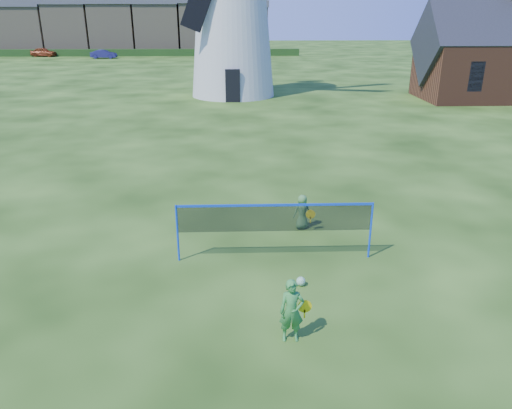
{
  "coord_description": "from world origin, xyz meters",
  "views": [
    {
      "loc": [
        -0.21,
        -11.17,
        6.06
      ],
      "look_at": [
        0.2,
        0.5,
        1.5
      ],
      "focal_mm": 34.56,
      "sensor_mm": 36.0,
      "label": 1
    }
  ],
  "objects_px": {
    "windmill": "(232,4)",
    "player_boy": "(302,212)",
    "play_ball": "(301,281)",
    "badminton_net": "(275,219)",
    "car_right": "(104,54)",
    "car_left": "(44,52)",
    "player_girl": "(292,311)",
    "chapel": "(507,58)"
  },
  "relations": [
    {
      "from": "windmill",
      "to": "chapel",
      "type": "bearing_deg",
      "value": -6.57
    },
    {
      "from": "windmill",
      "to": "player_girl",
      "type": "relative_size",
      "value": 15.01
    },
    {
      "from": "badminton_net",
      "to": "car_right",
      "type": "xyz_separation_m",
      "value": [
        -19.87,
        61.74,
        -0.55
      ]
    },
    {
      "from": "windmill",
      "to": "car_left",
      "type": "height_order",
      "value": "windmill"
    },
    {
      "from": "car_left",
      "to": "car_right",
      "type": "bearing_deg",
      "value": -98.58
    },
    {
      "from": "player_boy",
      "to": "badminton_net",
      "type": "bearing_deg",
      "value": 47.07
    },
    {
      "from": "car_left",
      "to": "car_right",
      "type": "distance_m",
      "value": 10.18
    },
    {
      "from": "badminton_net",
      "to": "chapel",
      "type": "bearing_deg",
      "value": 53.26
    },
    {
      "from": "car_left",
      "to": "car_right",
      "type": "height_order",
      "value": "car_left"
    },
    {
      "from": "chapel",
      "to": "player_girl",
      "type": "xyz_separation_m",
      "value": [
        -18.72,
        -28.64,
        -2.33
      ]
    },
    {
      "from": "windmill",
      "to": "play_ball",
      "type": "xyz_separation_m",
      "value": [
        1.82,
        -28.9,
        -6.57
      ]
    },
    {
      "from": "windmill",
      "to": "badminton_net",
      "type": "distance_m",
      "value": 28.09
    },
    {
      "from": "windmill",
      "to": "car_left",
      "type": "relative_size",
      "value": 5.3
    },
    {
      "from": "player_boy",
      "to": "play_ball",
      "type": "bearing_deg",
      "value": 66.11
    },
    {
      "from": "badminton_net",
      "to": "player_boy",
      "type": "xyz_separation_m",
      "value": [
        0.96,
        1.94,
        -0.61
      ]
    },
    {
      "from": "car_left",
      "to": "player_girl",
      "type": "bearing_deg",
      "value": -145.87
    },
    {
      "from": "player_boy",
      "to": "player_girl",
      "type": "bearing_deg",
      "value": 64.24
    },
    {
      "from": "chapel",
      "to": "badminton_net",
      "type": "xyz_separation_m",
      "value": [
        -18.81,
        -25.2,
        -1.85
      ]
    },
    {
      "from": "badminton_net",
      "to": "player_girl",
      "type": "xyz_separation_m",
      "value": [
        0.09,
        -3.45,
        -0.48
      ]
    },
    {
      "from": "car_right",
      "to": "car_left",
      "type": "bearing_deg",
      "value": 69.65
    },
    {
      "from": "windmill",
      "to": "car_left",
      "type": "distance_m",
      "value": 47.38
    },
    {
      "from": "windmill",
      "to": "badminton_net",
      "type": "xyz_separation_m",
      "value": [
        1.29,
        -27.51,
        -5.54
      ]
    },
    {
      "from": "badminton_net",
      "to": "play_ball",
      "type": "xyz_separation_m",
      "value": [
        0.54,
        -1.39,
        -1.03
      ]
    },
    {
      "from": "player_girl",
      "to": "play_ball",
      "type": "height_order",
      "value": "player_girl"
    },
    {
      "from": "windmill",
      "to": "car_right",
      "type": "xyz_separation_m",
      "value": [
        -18.58,
        34.23,
        -6.09
      ]
    },
    {
      "from": "windmill",
      "to": "player_boy",
      "type": "xyz_separation_m",
      "value": [
        2.25,
        -25.57,
        -6.15
      ]
    },
    {
      "from": "badminton_net",
      "to": "play_ball",
      "type": "relative_size",
      "value": 22.95
    },
    {
      "from": "play_ball",
      "to": "chapel",
      "type": "bearing_deg",
      "value": 55.49
    },
    {
      "from": "chapel",
      "to": "player_boy",
      "type": "xyz_separation_m",
      "value": [
        -17.85,
        -23.25,
        -2.47
      ]
    },
    {
      "from": "car_right",
      "to": "chapel",
      "type": "bearing_deg",
      "value": -134.33
    },
    {
      "from": "chapel",
      "to": "player_boy",
      "type": "relative_size",
      "value": 11.96
    },
    {
      "from": "badminton_net",
      "to": "car_right",
      "type": "bearing_deg",
      "value": 107.84
    },
    {
      "from": "player_boy",
      "to": "play_ball",
      "type": "relative_size",
      "value": 4.78
    },
    {
      "from": "windmill",
      "to": "player_girl",
      "type": "height_order",
      "value": "windmill"
    },
    {
      "from": "player_girl",
      "to": "car_right",
      "type": "xyz_separation_m",
      "value": [
        -19.96,
        65.19,
        -0.07
      ]
    },
    {
      "from": "car_left",
      "to": "chapel",
      "type": "bearing_deg",
      "value": -118.78
    },
    {
      "from": "player_girl",
      "to": "car_right",
      "type": "height_order",
      "value": "player_girl"
    },
    {
      "from": "badminton_net",
      "to": "car_right",
      "type": "distance_m",
      "value": 64.86
    },
    {
      "from": "player_boy",
      "to": "chapel",
      "type": "bearing_deg",
      "value": -144.06
    },
    {
      "from": "windmill",
      "to": "car_right",
      "type": "relative_size",
      "value": 5.53
    },
    {
      "from": "chapel",
      "to": "car_left",
      "type": "relative_size",
      "value": 3.37
    },
    {
      "from": "player_girl",
      "to": "car_left",
      "type": "relative_size",
      "value": 0.35
    }
  ]
}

